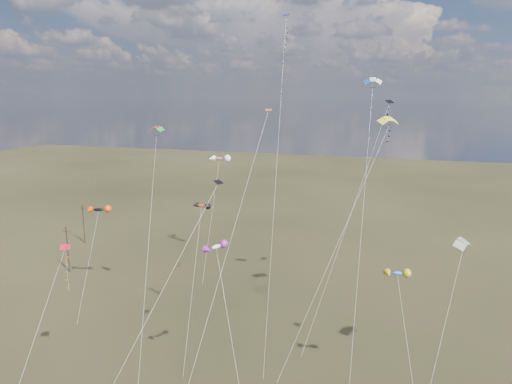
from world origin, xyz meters
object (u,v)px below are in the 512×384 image
(utility_pole_far, at_px, (84,224))
(novelty_black_orange, at_px, (98,210))
(utility_pole_near, at_px, (68,249))
(diamond_black_high, at_px, (384,134))
(parafoil_yellow, at_px, (388,120))

(utility_pole_far, distance_m, novelty_black_orange, 27.87)
(utility_pole_near, relative_size, diamond_black_high, 0.27)
(utility_pole_near, relative_size, parafoil_yellow, 0.29)
(utility_pole_near, distance_m, utility_pole_far, 16.12)
(parafoil_yellow, height_order, novelty_black_orange, parafoil_yellow)
(utility_pole_near, distance_m, parafoil_yellow, 56.83)
(utility_pole_near, xyz_separation_m, novelty_black_orange, (10.60, -4.74, 8.91))
(utility_pole_far, distance_m, parafoil_yellow, 66.76)
(utility_pole_far, xyz_separation_m, novelty_black_orange, (18.60, -18.74, 8.91))
(novelty_black_orange, bearing_deg, utility_pole_near, 155.89)
(utility_pole_far, height_order, diamond_black_high, diamond_black_high)
(utility_pole_near, distance_m, diamond_black_high, 55.13)
(utility_pole_far, height_order, parafoil_yellow, parafoil_yellow)
(parafoil_yellow, bearing_deg, utility_pole_near, 174.48)
(diamond_black_high, relative_size, parafoil_yellow, 1.05)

